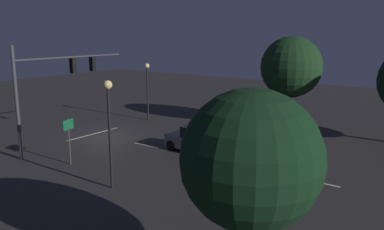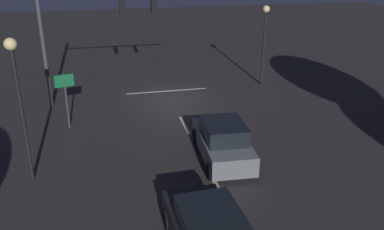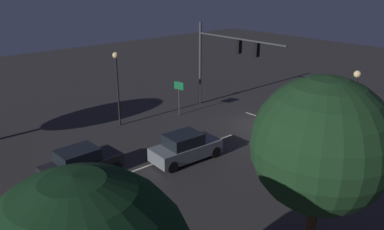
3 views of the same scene
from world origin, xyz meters
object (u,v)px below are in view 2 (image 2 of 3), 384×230
Objects in this scene: route_sign at (65,89)px; street_lamp_right_kerb at (17,85)px; car_approaching at (223,141)px; street_lamp_left_kerb at (265,30)px; traffic_signal_assembly at (94,19)px.

street_lamp_right_kerb is at bearing 76.42° from route_sign.
street_lamp_right_kerb is 1.97× the size of route_sign.
street_lamp_right_kerb reaches higher than car_approaching.
street_lamp_left_kerb is 15.88m from street_lamp_right_kerb.
street_lamp_right_kerb is at bearing 35.06° from street_lamp_left_kerb.
traffic_signal_assembly is 1.71× the size of street_lamp_left_kerb.
car_approaching is at bearing 179.61° from street_lamp_right_kerb.
street_lamp_left_kerb is (-10.25, -1.13, -1.21)m from traffic_signal_assembly.
car_approaching is 0.88× the size of street_lamp_left_kerb.
traffic_signal_assembly reaches higher than street_lamp_left_kerb.
car_approaching is 8.12m from route_sign.
traffic_signal_assembly reaches higher than route_sign.
street_lamp_left_kerb reaches higher than route_sign.
street_lamp_left_kerb is 1.82× the size of route_sign.
street_lamp_right_kerb reaches higher than street_lamp_left_kerb.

